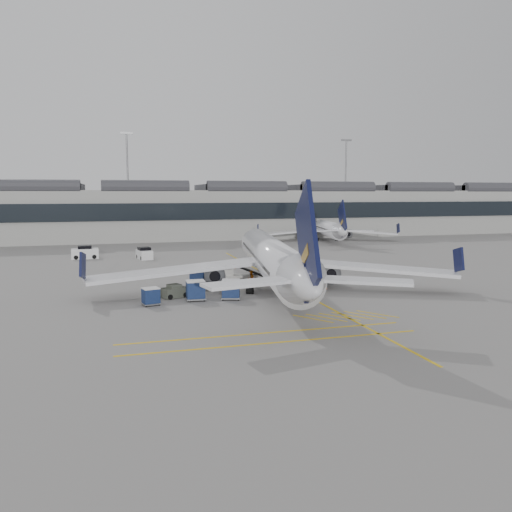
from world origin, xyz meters
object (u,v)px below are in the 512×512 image
object	(u,v)px
baggage_cart_a	(198,277)
pushback_tug	(174,292)
airliner_main	(273,259)
ramp_agent_a	(264,277)
ramp_agent_b	(251,279)
belt_loader	(238,276)

from	to	relation	value
baggage_cart_a	pushback_tug	xyz separation A→B (m)	(-3.25, -5.23, -0.49)
airliner_main	baggage_cart_a	distance (m)	8.80
pushback_tug	ramp_agent_a	bearing A→B (deg)	-0.73
baggage_cart_a	ramp_agent_b	xyz separation A→B (m)	(5.61, -1.87, -0.17)
airliner_main	ramp_agent_b	xyz separation A→B (m)	(-1.88, 2.16, -2.42)
baggage_cart_a	ramp_agent_a	world-z (taller)	baggage_cart_a
ramp_agent_a	ramp_agent_b	xyz separation A→B (m)	(-1.93, -1.16, 0.07)
belt_loader	pushback_tug	size ratio (longest dim) A/B	1.91
belt_loader	ramp_agent_b	size ratio (longest dim) A/B	2.89
ramp_agent_b	pushback_tug	world-z (taller)	ramp_agent_b
airliner_main	belt_loader	bearing A→B (deg)	120.70
airliner_main	ramp_agent_b	size ratio (longest dim) A/B	23.12
baggage_cart_a	ramp_agent_a	xyz separation A→B (m)	(7.54, -0.71, -0.24)
baggage_cart_a	belt_loader	bearing A→B (deg)	36.38
airliner_main	pushback_tug	bearing A→B (deg)	-163.92
ramp_agent_a	airliner_main	bearing A→B (deg)	-128.38
baggage_cart_a	ramp_agent_b	bearing A→B (deg)	-4.22
airliner_main	pushback_tug	distance (m)	11.15
belt_loader	baggage_cart_a	xyz separation A→B (m)	(-5.14, -2.09, 0.47)
ramp_agent_a	pushback_tug	distance (m)	11.71
belt_loader	pushback_tug	world-z (taller)	belt_loader
belt_loader	ramp_agent_a	distance (m)	3.70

